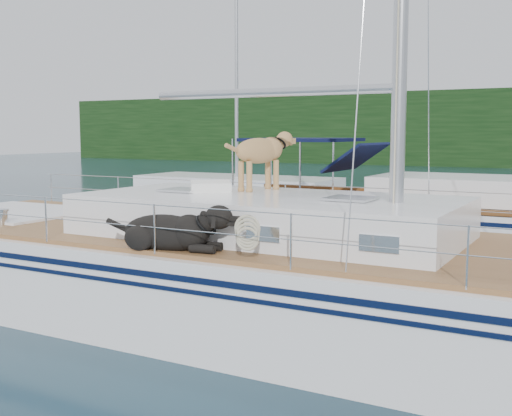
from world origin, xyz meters
The scene contains 4 objects.
ground centered at (0.00, 0.00, 0.00)m, with size 120.00×120.00×0.00m, color black.
main_sailboat centered at (0.09, 0.00, 0.68)m, with size 12.00×3.80×14.01m.
neighbor_sailboat centered at (1.59, 6.58, 0.63)m, with size 11.00×3.50×13.30m.
bg_boat_west centered at (-8.00, 14.00, 0.45)m, with size 8.00×3.00×11.65m.
Camera 1 is at (4.90, -7.75, 2.67)m, focal length 45.00 mm.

